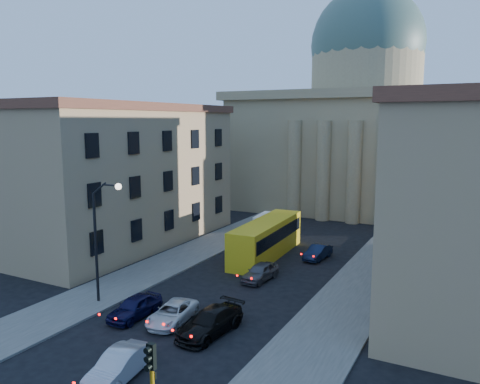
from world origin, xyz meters
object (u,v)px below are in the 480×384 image
object	(u,v)px
box_truck	(266,231)
traffic_light	(152,384)
city_bus	(267,237)
street_lamp	(101,232)
car_left_near	(135,307)
car_right_near	(120,365)

from	to	relation	value
box_truck	traffic_light	bearing A→B (deg)	-78.94
city_bus	street_lamp	bearing A→B (deg)	-110.84
street_lamp	city_bus	distance (m)	17.44
street_lamp	car_left_near	xyz separation A→B (m)	(3.49, -0.76, -4.55)
street_lamp	car_left_near	bearing A→B (deg)	-12.20
street_lamp	car_right_near	size ratio (longest dim) A/B	1.99
car_right_near	box_truck	size ratio (longest dim) A/B	0.78
street_lamp	car_left_near	world-z (taller)	street_lamp
traffic_light	box_truck	xyz separation A→B (m)	(-8.81, 30.32, -1.16)
traffic_light	street_lamp	distance (m)	16.06
car_left_near	car_right_near	xyz separation A→B (m)	(4.28, -6.24, -0.00)
street_lamp	car_left_near	size ratio (longest dim) A/B	2.06
car_right_near	city_bus	size ratio (longest dim) A/B	0.36
car_left_near	car_right_near	size ratio (longest dim) A/B	0.97
traffic_light	street_lamp	size ratio (longest dim) A/B	0.49
traffic_light	box_truck	size ratio (longest dim) A/B	0.76
box_truck	street_lamp	bearing A→B (deg)	-104.81
city_bus	car_left_near	bearing A→B (deg)	-98.84
city_bus	box_truck	bearing A→B (deg)	112.45
city_bus	box_truck	world-z (taller)	city_bus
traffic_light	car_left_near	bearing A→B (deg)	133.51
city_bus	box_truck	xyz separation A→B (m)	(-1.90, 4.09, -0.43)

